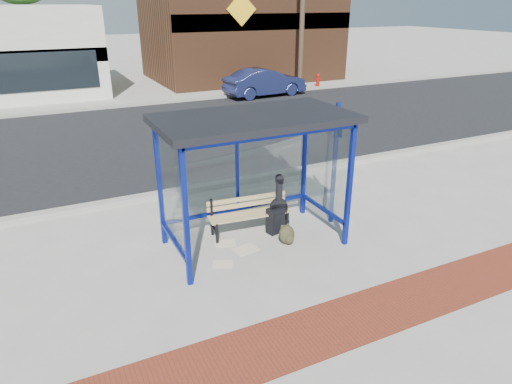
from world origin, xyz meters
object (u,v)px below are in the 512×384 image
guitar_bag (279,212)px  backpack (287,235)px  fire_hydrant (318,79)px  bench (249,212)px  parked_car (265,82)px  suitcase (276,220)px

guitar_bag → backpack: bearing=-85.0°
guitar_bag → fire_hydrant: size_ratio=1.64×
bench → parked_car: 13.83m
parked_car → fire_hydrant: parked_car is taller
backpack → parked_car: bearing=65.6°
backpack → parked_car: parked_car is taller
bench → suitcase: size_ratio=2.87×
suitcase → parked_car: parked_car is taller
guitar_bag → parked_car: (5.99, 12.41, 0.24)m
bench → backpack: size_ratio=4.47×
bench → backpack: 0.89m
suitcase → backpack: suitcase is taller
suitcase → fire_hydrant: size_ratio=0.84×
suitcase → fire_hydrant: (9.78, 13.56, 0.10)m
backpack → guitar_bag: bearing=80.2°
bench → fire_hydrant: size_ratio=2.42×
parked_car → bench: bearing=147.2°
guitar_bag → fire_hydrant: 16.63m
suitcase → fire_hydrant: 16.72m
guitar_bag → suitcase: guitar_bag is taller
guitar_bag → parked_car: 13.78m
bench → parked_car: parked_car is taller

